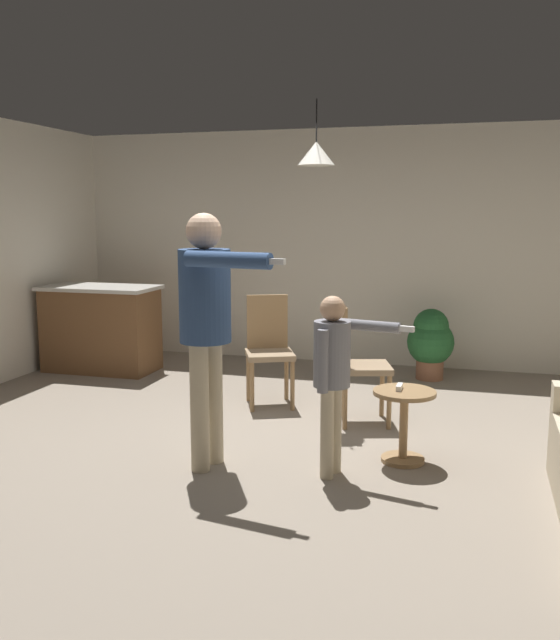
% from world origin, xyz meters
% --- Properties ---
extents(ground, '(7.68, 7.68, 0.00)m').
position_xyz_m(ground, '(0.00, 0.00, 0.00)').
color(ground, gray).
extents(wall_back, '(6.40, 0.10, 2.70)m').
position_xyz_m(wall_back, '(0.00, 3.20, 1.35)').
color(wall_back, silver).
rests_on(wall_back, ground).
extents(kitchen_counter, '(1.26, 0.66, 0.95)m').
position_xyz_m(kitchen_counter, '(-2.45, 2.00, 0.48)').
color(kitchen_counter, brown).
rests_on(kitchen_counter, ground).
extents(side_table_by_couch, '(0.44, 0.44, 0.52)m').
position_xyz_m(side_table_by_couch, '(1.08, 0.06, 0.33)').
color(side_table_by_couch, '#99754C').
rests_on(side_table_by_couch, ground).
extents(person_adult, '(0.82, 0.60, 1.75)m').
position_xyz_m(person_adult, '(-0.21, -0.41, 1.09)').
color(person_adult, tan).
rests_on(person_adult, ground).
extents(person_child, '(0.65, 0.35, 1.22)m').
position_xyz_m(person_child, '(0.64, -0.33, 0.76)').
color(person_child, tan).
rests_on(person_child, ground).
extents(dining_chair_by_counter, '(0.52, 0.52, 1.00)m').
position_xyz_m(dining_chair_by_counter, '(0.60, 0.86, 0.55)').
color(dining_chair_by_counter, '#99754C').
rests_on(dining_chair_by_counter, ground).
extents(dining_chair_near_wall, '(0.55, 0.55, 1.00)m').
position_xyz_m(dining_chair_near_wall, '(-0.27, 1.23, 0.55)').
color(dining_chair_near_wall, '#99754C').
rests_on(dining_chair_near_wall, ground).
extents(potted_plant_corner, '(0.49, 0.49, 0.75)m').
position_xyz_m(potted_plant_corner, '(1.11, 2.58, 0.42)').
color(potted_plant_corner, brown).
rests_on(potted_plant_corner, ground).
extents(spare_remote_on_table, '(0.04, 0.13, 0.04)m').
position_xyz_m(spare_remote_on_table, '(1.04, 0.07, 0.54)').
color(spare_remote_on_table, white).
rests_on(spare_remote_on_table, side_table_by_couch).
extents(ceiling_light_pendant, '(0.32, 0.32, 0.55)m').
position_xyz_m(ceiling_light_pendant, '(0.17, 1.19, 2.25)').
color(ceiling_light_pendant, silver).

